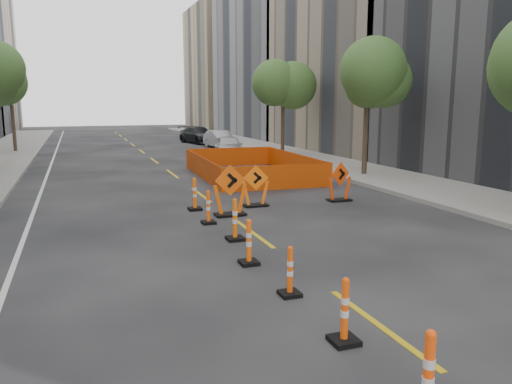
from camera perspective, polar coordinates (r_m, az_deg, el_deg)
name	(u,v)px	position (r m, az deg, el deg)	size (l,w,h in m)	color
ground_plane	(321,283)	(10.02, 7.47, -10.29)	(140.00, 140.00, 0.00)	black
sidewalk_right	(375,174)	(24.55, 13.41, 1.96)	(4.00, 90.00, 0.15)	gray
bld_right_c	(383,53)	(38.72, 14.29, 15.14)	(12.00, 16.00, 14.00)	gray
bld_right_d	(292,37)	(53.40, 4.14, 17.23)	(12.00, 18.00, 20.00)	gray
bld_right_e	(237,69)	(70.38, -2.13, 13.92)	(12.00, 14.00, 16.00)	tan
tree_l_d	(10,87)	(38.54, -26.29, 10.75)	(2.80, 2.80, 5.95)	#382B1E
tree_r_b	(368,79)	(24.01, 12.63, 12.47)	(2.80, 2.80, 5.95)	#382B1E
tree_r_c	(283,86)	(32.90, 3.11, 12.03)	(2.80, 2.80, 5.95)	#382B1E
channelizer_0	(428,377)	(6.08, 19.08, -19.36)	(0.44, 0.44, 1.11)	#FF490A
channelizer_1	(345,311)	(7.57, 10.12, -13.19)	(0.40, 0.40, 1.02)	#EE4A0A
channelizer_2	(290,271)	(9.20, 3.91, -8.99)	(0.37, 0.37, 0.94)	#E24A09
channelizer_3	(249,242)	(10.88, -0.81, -5.72)	(0.40, 0.40, 1.01)	#FC560A
channelizer_4	(235,219)	(12.75, -2.42, -3.14)	(0.43, 0.43, 1.10)	#E05E09
channelizer_5	(208,207)	(14.54, -5.47, -1.73)	(0.39, 0.39, 0.99)	#F84E0A
channelizer_6	(195,194)	(16.40, -7.02, -0.22)	(0.43, 0.43, 1.08)	#FA5A0A
chevron_sign_left	(230,190)	(15.45, -2.99, 0.18)	(1.07, 0.64, 1.60)	#E35009
chevron_sign_center	(256,186)	(16.86, -0.05, 0.71)	(0.94, 0.56, 1.41)	#FF670A
chevron_sign_right	(340,182)	(18.01, 9.55, 1.18)	(0.94, 0.56, 1.41)	#DE3D09
safety_fence	(250,165)	(23.89, -0.69, 3.05)	(4.71, 8.02, 1.00)	#D9430B
parked_car_near	(229,146)	(31.95, -3.14, 5.22)	(1.66, 4.13, 1.41)	#BABABC
parked_car_mid	(220,139)	(38.56, -4.13, 6.02)	(1.41, 4.05, 1.34)	#AFAEB4
parked_car_far	(199,135)	(43.32, -6.57, 6.49)	(1.97, 4.85, 1.41)	black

